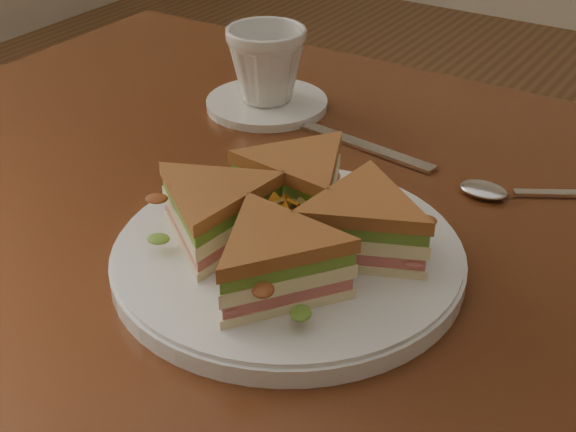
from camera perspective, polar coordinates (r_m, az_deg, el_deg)
The scene contains 8 objects.
table at distance 0.79m, azimuth 4.35°, elevation -6.98°, with size 1.20×0.80×0.75m.
plate at distance 0.68m, azimuth 0.00°, elevation -3.01°, with size 0.30×0.30×0.02m, color white.
sandwich_wedges at distance 0.66m, azimuth 0.00°, elevation -0.37°, with size 0.28×0.28×0.06m.
crisps_mound at distance 0.66m, azimuth 0.00°, elevation -0.66°, with size 0.09×0.09×0.05m, color #C57319, non-canonical shape.
spoon at distance 0.81m, azimuth 15.31°, elevation 1.70°, with size 0.16×0.10×0.01m.
knife at distance 0.89m, azimuth 3.98°, elevation 5.46°, with size 0.21×0.04×0.00m.
saucer at distance 0.97m, azimuth -1.51°, elevation 8.01°, with size 0.15×0.15×0.01m, color white.
coffee_cup at distance 0.96m, azimuth -1.55°, elevation 10.71°, with size 0.09×0.09×0.09m, color white.
Camera 1 is at (0.28, -0.55, 1.14)m, focal length 50.00 mm.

